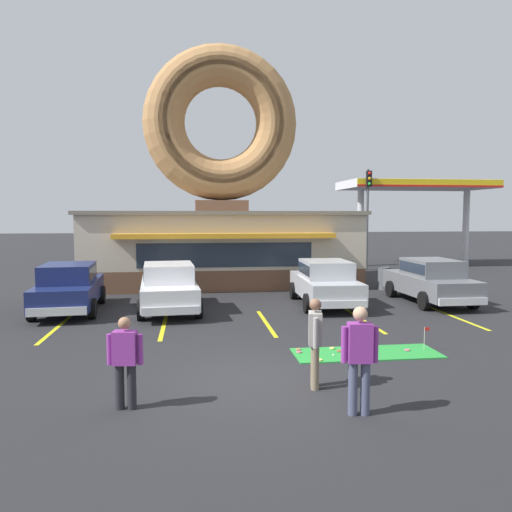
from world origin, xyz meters
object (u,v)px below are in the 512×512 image
at_px(car_white, 169,285).
at_px(pedestrian_hooded_kid, 125,359).
at_px(pedestrian_blue_sweater_man, 360,355).
at_px(pedestrian_leather_jacket_man, 315,339).
at_px(golf_ball, 334,355).
at_px(putting_flag_pin, 426,333).
at_px(traffic_light_pole, 368,206).
at_px(trash_bin, 385,278).
at_px(car_grey, 430,279).
at_px(car_silver, 325,281).
at_px(car_navy, 69,286).

xyz_separation_m(car_white, pedestrian_hooded_kid, (-0.32, -8.41, -0.03)).
relative_size(pedestrian_blue_sweater_man, pedestrian_leather_jacket_man, 1.05).
xyz_separation_m(golf_ball, car_white, (-3.93, 5.94, 0.82)).
relative_size(putting_flag_pin, traffic_light_pole, 0.09).
height_order(car_white, pedestrian_leather_jacket_man, pedestrian_leather_jacket_man).
xyz_separation_m(putting_flag_pin, trash_bin, (2.74, 9.40, 0.06)).
relative_size(car_grey, traffic_light_pole, 0.79).
height_order(putting_flag_pin, pedestrian_leather_jacket_man, pedestrian_leather_jacket_man).
xyz_separation_m(trash_bin, traffic_light_pole, (1.88, 7.42, 3.21)).
bearing_deg(putting_flag_pin, traffic_light_pole, 74.67).
relative_size(car_grey, car_silver, 0.99).
distance_m(golf_ball, pedestrian_leather_jacket_man, 2.27).
bearing_deg(golf_ball, traffic_light_pole, 67.94).
xyz_separation_m(car_silver, pedestrian_blue_sweater_man, (-2.02, -9.54, 0.11)).
height_order(pedestrian_blue_sweater_man, pedestrian_hooded_kid, pedestrian_blue_sweater_man).
bearing_deg(car_silver, car_grey, -0.17).
distance_m(car_navy, traffic_light_pole, 17.98).
xyz_separation_m(pedestrian_hooded_kid, traffic_light_pole, (11.16, 19.51, 2.86)).
xyz_separation_m(car_grey, pedestrian_leather_jacket_man, (-6.35, -8.21, 0.06)).
distance_m(putting_flag_pin, trash_bin, 9.79).
bearing_deg(car_silver, golf_ball, -103.43).
bearing_deg(pedestrian_hooded_kid, traffic_light_pole, 60.24).
bearing_deg(pedestrian_hooded_kid, trash_bin, 52.49).
bearing_deg(pedestrian_blue_sweater_man, car_silver, 78.02).
height_order(car_grey, car_silver, same).
bearing_deg(car_grey, car_white, -177.67).
bearing_deg(car_silver, pedestrian_leather_jacket_man, -106.40).
height_order(golf_ball, car_white, car_white).
relative_size(golf_ball, pedestrian_leather_jacket_man, 0.03).
bearing_deg(pedestrian_hooded_kid, pedestrian_leather_jacket_man, 9.96).
height_order(pedestrian_blue_sweater_man, traffic_light_pole, traffic_light_pole).
xyz_separation_m(car_grey, traffic_light_pole, (1.46, 10.72, 2.84)).
bearing_deg(car_navy, trash_bin, 15.42).
height_order(car_silver, traffic_light_pole, traffic_light_pole).
bearing_deg(golf_ball, pedestrian_hooded_kid, -149.84).
relative_size(car_white, car_grey, 1.02).
height_order(golf_ball, pedestrian_blue_sweater_man, pedestrian_blue_sweater_man).
bearing_deg(pedestrian_blue_sweater_man, trash_bin, 66.63).
relative_size(car_white, pedestrian_leather_jacket_man, 2.79).
bearing_deg(pedestrian_blue_sweater_man, pedestrian_leather_jacket_man, 106.69).
bearing_deg(car_silver, putting_flag_pin, -82.72).
height_order(car_navy, pedestrian_hooded_kid, car_navy).
bearing_deg(car_silver, traffic_light_pole, 63.26).
bearing_deg(car_navy, pedestrian_hooded_kid, -71.40).
distance_m(putting_flag_pin, traffic_light_pole, 17.75).
bearing_deg(pedestrian_hooded_kid, putting_flag_pin, 22.32).
bearing_deg(putting_flag_pin, trash_bin, 73.78).
relative_size(car_navy, pedestrian_leather_jacket_man, 2.79).
bearing_deg(traffic_light_pole, trash_bin, -104.19).
bearing_deg(car_navy, car_silver, 0.55).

